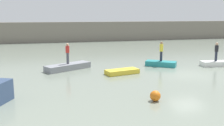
% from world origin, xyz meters
% --- Properties ---
extents(ground_plane, '(120.00, 120.00, 0.00)m').
position_xyz_m(ground_plane, '(0.00, 0.00, 0.00)').
color(ground_plane, gray).
extents(embankment_wall, '(80.00, 1.20, 3.32)m').
position_xyz_m(embankment_wall, '(0.00, 27.01, 1.66)').
color(embankment_wall, gray).
rests_on(embankment_wall, ground_plane).
extents(rowboat_grey, '(4.03, 2.96, 0.49)m').
position_xyz_m(rowboat_grey, '(-8.81, 4.16, 0.25)').
color(rowboat_grey, gray).
rests_on(rowboat_grey, ground_plane).
extents(rowboat_yellow, '(2.79, 1.63, 0.36)m').
position_xyz_m(rowboat_yellow, '(-4.86, 1.52, 0.18)').
color(rowboat_yellow, gold).
rests_on(rowboat_yellow, ground_plane).
extents(rowboat_teal, '(2.78, 2.37, 0.45)m').
position_xyz_m(rowboat_teal, '(-0.61, 3.68, 0.22)').
color(rowboat_teal, teal).
rests_on(rowboat_teal, ground_plane).
extents(rowboat_white, '(2.72, 1.25, 0.43)m').
position_xyz_m(rowboat_white, '(4.20, 2.56, 0.22)').
color(rowboat_white, white).
rests_on(rowboat_white, ground_plane).
extents(person_red_shirt, '(0.32, 0.32, 1.75)m').
position_xyz_m(person_red_shirt, '(-8.81, 4.16, 1.47)').
color(person_red_shirt, '#4C4C56').
rests_on(person_red_shirt, rowboat_grey).
extents(person_dark_shirt, '(0.32, 0.32, 1.68)m').
position_xyz_m(person_dark_shirt, '(4.20, 2.56, 1.38)').
color(person_dark_shirt, '#232838').
rests_on(person_dark_shirt, rowboat_white).
extents(person_yellow_shirt, '(0.32, 0.32, 1.75)m').
position_xyz_m(person_yellow_shirt, '(-0.61, 3.68, 1.42)').
color(person_yellow_shirt, '#232838').
rests_on(person_yellow_shirt, rowboat_teal).
extents(mooring_buoy, '(0.58, 0.58, 0.58)m').
position_xyz_m(mooring_buoy, '(-4.98, -5.21, 0.29)').
color(mooring_buoy, orange).
rests_on(mooring_buoy, ground_plane).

